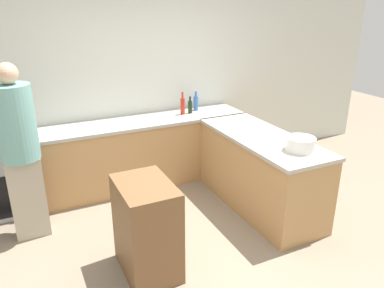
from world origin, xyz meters
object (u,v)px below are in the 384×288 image
Objects in this scene: island_table at (147,228)px; hot_sauce_bottle at (183,105)px; mixing_bowl at (301,144)px; person_by_range at (20,148)px; wine_bottle_dark at (190,107)px; water_bottle_blue at (196,103)px; range_oven at (5,175)px.

hot_sauce_bottle is (1.12, 1.70, 0.57)m from island_table.
mixing_bowl reaches higher than island_table.
island_table is 1.48m from person_by_range.
wine_bottle_dark is at bearing 2.73° from hot_sauce_bottle.
water_bottle_blue is at bearing 22.49° from hot_sauce_bottle.
wine_bottle_dark is at bearing -143.93° from water_bottle_blue.
wine_bottle_dark is (2.34, 0.02, 0.53)m from range_oven.
range_oven is at bearing 107.85° from person_by_range.
hot_sauce_bottle is 0.17× the size of person_by_range.
water_bottle_blue is at bearing 52.82° from island_table.
hot_sauce_bottle is at bearing 0.34° from range_oven.
person_by_range reaches higher than island_table.
wine_bottle_dark is at bearing 0.46° from range_oven.
person_by_range is at bearing -162.79° from wine_bottle_dark.
mixing_bowl is 1.08× the size of water_bottle_blue.
water_bottle_blue is at bearing 2.68° from range_oven.
mixing_bowl is at bearing -0.21° from island_table.
hot_sauce_bottle is (-0.25, -0.10, 0.01)m from water_bottle_blue.
water_bottle_blue reaches higher than island_table.
person_by_range is at bearing -72.15° from range_oven.
range_oven is at bearing -177.32° from water_bottle_blue.
mixing_bowl reaches higher than range_oven.
wine_bottle_dark is at bearing 54.11° from island_table.
hot_sauce_bottle is at bearing -157.51° from water_bottle_blue.
person_by_range reaches higher than range_oven.
island_table is 3.21× the size of water_bottle_blue.
mixing_bowl is 1.27× the size of wine_bottle_dark.
island_table is 2.33m from water_bottle_blue.
range_oven is 1.03× the size of island_table.
mixing_bowl is at bearing -76.52° from wine_bottle_dark.
wine_bottle_dark is 0.13× the size of person_by_range.
range_oven is 3.27m from mixing_bowl.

